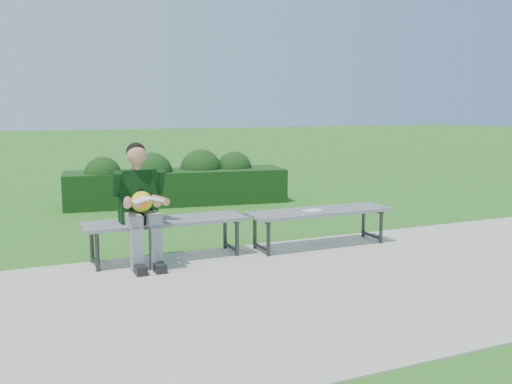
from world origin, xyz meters
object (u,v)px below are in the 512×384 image
(bench_right, at_px, (320,214))
(seated_boy, at_px, (140,201))
(hedge, at_px, (177,181))
(paper_sheet, at_px, (312,210))
(bench_left, at_px, (166,224))

(bench_right, distance_m, seated_boy, 2.20)
(hedge, height_order, paper_sheet, hedge)
(hedge, relative_size, bench_right, 2.21)
(bench_left, height_order, bench_right, same)
(bench_right, height_order, paper_sheet, bench_right)
(hedge, xyz_separation_m, bench_left, (-1.22, -3.72, 0.01))
(bench_right, bearing_deg, paper_sheet, 180.00)
(bench_left, bearing_deg, bench_right, -5.12)
(paper_sheet, bearing_deg, bench_left, 174.59)
(paper_sheet, bearing_deg, hedge, 98.14)
(bench_right, xyz_separation_m, seated_boy, (-2.18, 0.08, 0.30))
(hedge, xyz_separation_m, paper_sheet, (0.56, -3.89, 0.07))
(hedge, distance_m, bench_left, 3.92)
(seated_boy, bearing_deg, bench_right, -1.98)
(bench_left, distance_m, paper_sheet, 1.79)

